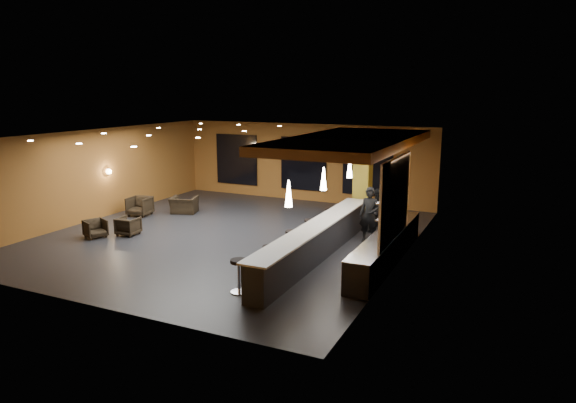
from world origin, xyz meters
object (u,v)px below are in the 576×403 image
at_px(armchair_c, 140,206).
at_px(bar_stool_1, 269,256).
at_px(pendant_1, 324,179).
at_px(staff_b, 379,211).
at_px(bar_counter, 317,242).
at_px(bar_stool_2, 291,239).
at_px(bar_stool_4, 330,216).
at_px(pendant_0, 289,194).
at_px(pendant_2, 350,168).
at_px(bar_stool_0, 239,271).
at_px(bar_stool_3, 309,227).
at_px(staff_a, 370,215).
at_px(armchair_a, 95,229).
at_px(armchair_d, 184,205).
at_px(armchair_b, 128,226).
at_px(prep_counter, 386,248).
at_px(column, 363,178).
at_px(staff_c, 388,215).

xyz_separation_m(armchair_c, bar_stool_1, (7.77, -3.72, 0.11)).
xyz_separation_m(pendant_1, staff_b, (0.97, 2.99, -1.55)).
bearing_deg(bar_counter, staff_b, 74.52).
bearing_deg(bar_stool_2, bar_stool_4, 90.61).
height_order(pendant_0, pendant_2, same).
height_order(pendant_0, bar_stool_0, pendant_0).
bearing_deg(armchair_c, pendant_1, -17.62).
height_order(bar_stool_3, bar_stool_4, same).
height_order(staff_a, bar_stool_1, staff_a).
bearing_deg(pendant_0, armchair_c, 154.88).
bearing_deg(armchair_a, pendant_2, -38.41).
xyz_separation_m(armchair_c, armchair_d, (1.36, 1.11, -0.05)).
bearing_deg(pendant_2, bar_stool_0, -96.71).
height_order(armchair_b, bar_stool_2, bar_stool_2).
xyz_separation_m(pendant_2, armchair_b, (-6.92, -3.43, -2.03)).
xyz_separation_m(bar_counter, bar_stool_0, (-0.75, -3.34, 0.05)).
distance_m(bar_stool_0, bar_stool_3, 4.96).
height_order(prep_counter, pendant_0, pendant_0).
relative_size(bar_counter, bar_stool_0, 9.23).
height_order(column, armchair_c, column).
xyz_separation_m(bar_counter, armchair_d, (-7.12, 3.09, -0.16)).
bearing_deg(staff_b, armchair_b, -169.48).
relative_size(armchair_a, armchair_d, 0.66).
bearing_deg(staff_a, bar_stool_3, -162.14).
height_order(armchair_c, bar_stool_4, armchair_c).
relative_size(pendant_1, armchair_d, 0.67).
bearing_deg(pendant_0, bar_counter, 90.00).
height_order(bar_counter, armchair_b, bar_counter).
bearing_deg(bar_counter, bar_stool_4, 103.94).
bearing_deg(staff_b, bar_stool_1, -123.65).
distance_m(prep_counter, staff_b, 3.18).
distance_m(bar_counter, staff_c, 3.49).
height_order(bar_stool_0, bar_stool_2, bar_stool_0).
bearing_deg(pendant_2, bar_stool_1, -98.47).
height_order(armchair_c, bar_stool_2, bar_stool_2).
distance_m(staff_a, staff_b, 1.21).
xyz_separation_m(pendant_0, pendant_1, (0.00, 2.50, 0.00)).
height_order(staff_c, armchair_d, staff_c).
bearing_deg(armchair_a, prep_counter, -57.01).
bearing_deg(bar_counter, bar_stool_0, -102.58).
distance_m(armchair_b, bar_stool_1, 6.35).
bearing_deg(armchair_d, armchair_a, 63.21).
bearing_deg(armchair_d, bar_stool_3, 148.15).
relative_size(bar_stool_0, bar_stool_1, 1.12).
xyz_separation_m(column, bar_stool_2, (-0.81, -4.66, -1.26)).
relative_size(bar_counter, armchair_b, 11.42).
relative_size(pendant_1, bar_stool_2, 0.91).
xyz_separation_m(armchair_a, bar_stool_4, (6.88, 4.56, 0.15)).
bearing_deg(bar_stool_4, pendant_1, -73.79).
xyz_separation_m(bar_counter, column, (0.00, 4.60, 1.25)).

